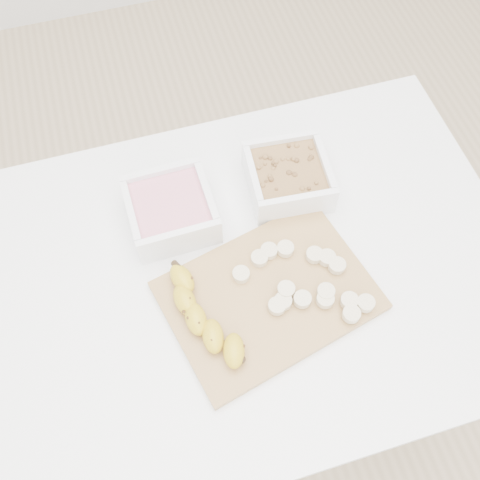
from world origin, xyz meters
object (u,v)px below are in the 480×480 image
object	(u,v)px
banana	(205,318)
bowl_granola	(288,177)
cutting_board	(269,296)
table	(244,291)
bowl_yogurt	(171,210)

from	to	relation	value
banana	bowl_granola	bearing A→B (deg)	38.37
bowl_granola	cutting_board	size ratio (longest dim) A/B	0.47
table	banana	size ratio (longest dim) A/B	4.93
table	bowl_yogurt	world-z (taller)	bowl_yogurt
bowl_yogurt	banana	world-z (taller)	bowl_yogurt
bowl_granola	banana	size ratio (longest dim) A/B	0.79
table	cutting_board	size ratio (longest dim) A/B	2.90
cutting_board	bowl_granola	bearing A→B (deg)	63.26
table	bowl_granola	world-z (taller)	bowl_granola
bowl_granola	table	bearing A→B (deg)	-131.37
bowl_yogurt	bowl_granola	size ratio (longest dim) A/B	0.96
bowl_granola	banana	world-z (taller)	bowl_granola
bowl_granola	cutting_board	bearing A→B (deg)	-116.74
bowl_yogurt	cutting_board	world-z (taller)	bowl_yogurt
table	bowl_yogurt	distance (m)	0.22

